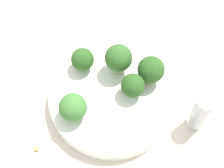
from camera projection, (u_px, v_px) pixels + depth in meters
The scene contains 10 objects.
ground_plane at pixel (112, 102), 0.57m from camera, with size 3.00×3.00×0.00m, color beige.
bowl at pixel (112, 97), 0.56m from camera, with size 0.22×0.22×0.03m, color white.
broccoli_floret_0 at pixel (73, 107), 0.50m from camera, with size 0.05×0.05×0.05m.
broccoli_floret_1 at pixel (83, 60), 0.55m from camera, with size 0.04×0.04×0.05m.
broccoli_floret_2 at pixel (118, 59), 0.54m from camera, with size 0.05×0.05×0.06m.
broccoli_floret_3 at pixel (151, 70), 0.53m from camera, with size 0.05×0.05×0.06m.
broccoli_floret_4 at pixel (133, 86), 0.52m from camera, with size 0.04×0.04×0.05m.
pepper_shaker at pixel (200, 113), 0.51m from camera, with size 0.03×0.03×0.08m.
almond_crumb_0 at pixel (36, 148), 0.52m from camera, with size 0.01×0.01×0.01m, color #AD7F4C.
almond_crumb_1 at pixel (210, 97), 0.57m from camera, with size 0.01×0.00×0.01m, color olive.
Camera 1 is at (0.25, 0.09, 0.51)m, focal length 50.00 mm.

